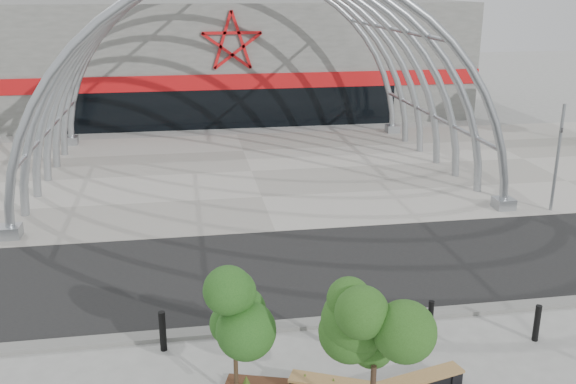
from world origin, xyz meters
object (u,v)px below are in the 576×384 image
(signal_pole, at_px, (558,156))
(street_tree_1, at_px, (375,335))
(street_tree_0, at_px, (234,311))
(bollard_2, at_px, (329,327))

(signal_pole, height_order, street_tree_1, signal_pole)
(street_tree_0, xyz_separation_m, bollard_2, (2.64, 1.96, -1.77))
(street_tree_0, height_order, bollard_2, street_tree_0)
(street_tree_0, bearing_deg, street_tree_1, -34.55)
(street_tree_0, relative_size, street_tree_1, 0.91)
(bollard_2, bearing_deg, signal_pole, 37.07)
(signal_pole, distance_m, bollard_2, 14.74)
(signal_pole, bearing_deg, bollard_2, -142.93)
(street_tree_0, distance_m, bollard_2, 3.74)
(signal_pole, relative_size, bollard_2, 4.30)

